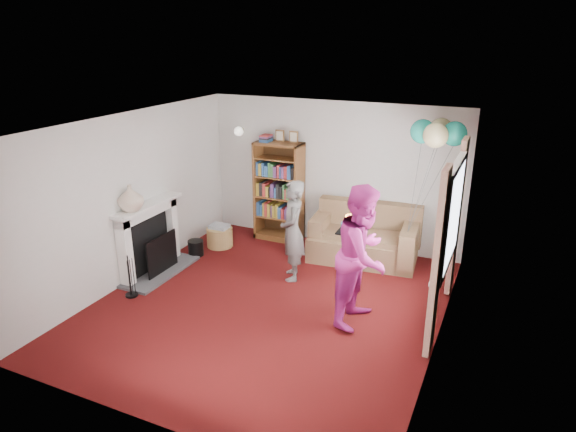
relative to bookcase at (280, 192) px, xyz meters
The scene contains 16 objects.
ground 2.63m from the bookcase, 68.21° to the right, with size 5.00×5.00×0.00m, color #370908.
wall_back 1.02m from the bookcase, 12.87° to the left, with size 4.50×0.02×2.50m, color silver.
wall_left 2.69m from the bookcase, 120.24° to the right, with size 0.02×5.00×2.50m, color silver.
wall_right 3.94m from the bookcase, 35.88° to the right, with size 0.02×5.00×2.50m, color silver.
ceiling 2.97m from the bookcase, 68.21° to the right, with size 4.50×5.00×0.01m, color white.
fireplace 2.44m from the bookcase, 119.00° to the right, with size 0.55×1.80×1.12m.
window_bay 3.57m from the bookcase, 28.55° to the right, with size 0.14×2.02×2.20m.
wall_sconce 1.31m from the bookcase, behind, with size 0.16×0.23×0.16m.
bookcase is the anchor object (origin of this frame).
sofa 1.76m from the bookcase, ahead, with size 1.72×0.91×0.91m.
wicker_basket 1.31m from the bookcase, 134.44° to the right, with size 0.45×0.45×0.40m.
person_striped 1.64m from the bookcase, 57.83° to the right, with size 0.56×0.37×1.54m, color black.
person_magenta 3.05m from the bookcase, 44.54° to the right, with size 0.89×0.70×1.84m, color #B72481.
birthday_cake 2.67m from the bookcase, 43.60° to the right, with size 0.36×0.36×0.22m.
balloons 3.05m from the bookcase, ahead, with size 0.79×0.79×1.73m.
mantel_vase 2.76m from the bookcase, 116.11° to the right, with size 0.37×0.37×0.38m, color beige.
Camera 1 is at (2.83, -5.58, 3.57)m, focal length 32.00 mm.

